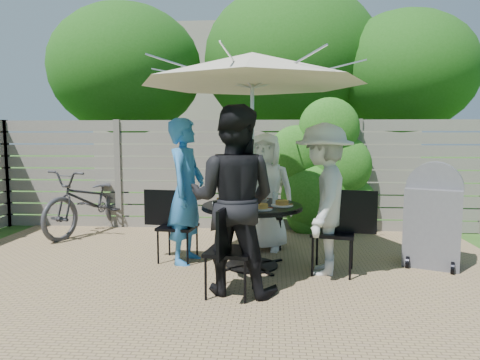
# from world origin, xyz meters

# --- Properties ---
(backyard_envelope) EXTENTS (60.00, 60.00, 5.00)m
(backyard_envelope) POSITION_xyz_m (0.09, 10.29, 2.61)
(backyard_envelope) COLOR #2E561A
(backyard_envelope) RESTS_ON ground
(patio_table) EXTENTS (1.36, 1.36, 0.77)m
(patio_table) POSITION_xyz_m (0.38, 0.94, 0.54)
(patio_table) COLOR black
(patio_table) RESTS_ON ground
(umbrella) EXTENTS (3.03, 3.03, 2.53)m
(umbrella) POSITION_xyz_m (0.38, 0.94, 2.35)
(umbrella) COLOR silver
(umbrella) RESTS_ON ground
(chair_back) EXTENTS (0.48, 0.70, 0.95)m
(chair_back) POSITION_xyz_m (0.55, 1.89, 0.29)
(chair_back) COLOR black
(chair_back) RESTS_ON ground
(person_back) EXTENTS (0.87, 0.65, 1.62)m
(person_back) POSITION_xyz_m (0.52, 1.76, 0.81)
(person_back) COLOR white
(person_back) RESTS_ON ground
(chair_left) EXTENTS (0.68, 0.49, 0.91)m
(chair_left) POSITION_xyz_m (-0.57, 1.11, 0.27)
(chair_left) COLOR black
(chair_left) RESTS_ON ground
(person_left) EXTENTS (0.54, 0.72, 1.80)m
(person_left) POSITION_xyz_m (-0.44, 1.09, 0.90)
(person_left) COLOR #2B74BD
(person_left) RESTS_ON ground
(chair_front) EXTENTS (0.51, 0.70, 0.93)m
(chair_front) POSITION_xyz_m (0.21, -0.01, 0.28)
(chair_front) COLOR black
(chair_front) RESTS_ON ground
(person_front) EXTENTS (1.03, 0.86, 1.88)m
(person_front) POSITION_xyz_m (0.23, 0.13, 0.94)
(person_front) COLOR black
(person_front) RESTS_ON ground
(chair_right) EXTENTS (0.75, 0.56, 0.98)m
(chair_right) POSITION_xyz_m (1.33, 0.77, 0.30)
(chair_right) COLOR black
(chair_right) RESTS_ON ground
(person_right) EXTENTS (0.83, 1.21, 1.73)m
(person_right) POSITION_xyz_m (1.20, 0.80, 0.86)
(person_right) COLOR silver
(person_right) RESTS_ON ground
(plate_back) EXTENTS (0.26, 0.26, 0.06)m
(plate_back) POSITION_xyz_m (0.44, 1.30, 0.79)
(plate_back) COLOR white
(plate_back) RESTS_ON patio_table
(plate_left) EXTENTS (0.26, 0.26, 0.06)m
(plate_left) POSITION_xyz_m (0.02, 1.01, 0.79)
(plate_left) COLOR white
(plate_left) RESTS_ON patio_table
(plate_front) EXTENTS (0.26, 0.26, 0.06)m
(plate_front) POSITION_xyz_m (0.32, 0.59, 0.79)
(plate_front) COLOR white
(plate_front) RESTS_ON patio_table
(plate_right) EXTENTS (0.26, 0.26, 0.06)m
(plate_right) POSITION_xyz_m (0.73, 0.88, 0.79)
(plate_right) COLOR white
(plate_right) RESTS_ON patio_table
(plate_extra) EXTENTS (0.24, 0.24, 0.06)m
(plate_extra) POSITION_xyz_m (0.50, 0.62, 0.79)
(plate_extra) COLOR white
(plate_extra) RESTS_ON patio_table
(glass_back) EXTENTS (0.07, 0.07, 0.14)m
(glass_back) POSITION_xyz_m (0.32, 1.22, 0.84)
(glass_back) COLOR silver
(glass_back) RESTS_ON patio_table
(glass_left) EXTENTS (0.07, 0.07, 0.14)m
(glass_left) POSITION_xyz_m (0.10, 0.89, 0.84)
(glass_left) COLOR silver
(glass_left) RESTS_ON patio_table
(glass_right) EXTENTS (0.07, 0.07, 0.14)m
(glass_right) POSITION_xyz_m (0.65, 1.00, 0.84)
(glass_right) COLOR silver
(glass_right) RESTS_ON patio_table
(syrup_jug) EXTENTS (0.09, 0.09, 0.16)m
(syrup_jug) POSITION_xyz_m (0.33, 1.00, 0.85)
(syrup_jug) COLOR #59280C
(syrup_jug) RESTS_ON patio_table
(coffee_cup) EXTENTS (0.08, 0.08, 0.12)m
(coffee_cup) POSITION_xyz_m (0.52, 1.14, 0.83)
(coffee_cup) COLOR #C6B293
(coffee_cup) RESTS_ON patio_table
(bicycle) EXTENTS (1.32, 2.13, 1.06)m
(bicycle) POSITION_xyz_m (-2.30, 2.60, 0.53)
(bicycle) COLOR #333338
(bicycle) RESTS_ON ground
(bbq_grill) EXTENTS (0.76, 0.69, 1.28)m
(bbq_grill) POSITION_xyz_m (2.55, 1.17, 0.58)
(bbq_grill) COLOR #5B5B60
(bbq_grill) RESTS_ON ground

